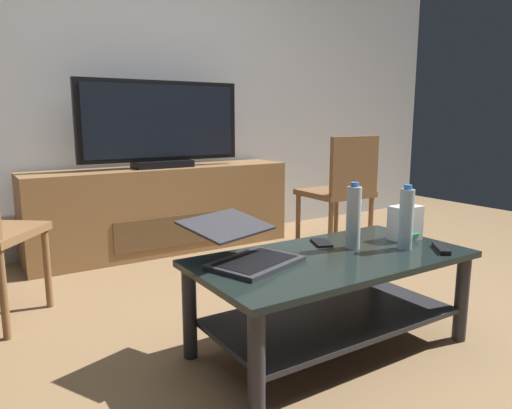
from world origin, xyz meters
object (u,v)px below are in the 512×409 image
water_bottle_near (354,217)px  television (161,126)px  coffee_table (331,285)px  dining_chair (342,188)px  water_bottle_far (406,219)px  router_box (405,223)px  tv_remote (441,248)px  cell_phone (321,243)px  laptop (244,247)px  media_cabinet (163,209)px

water_bottle_near → television: bearing=95.3°
coffee_table → dining_chair: 1.50m
dining_chair → water_bottle_far: bearing=-120.9°
dining_chair → router_box: (-0.56, -1.04, 0.00)m
television → water_bottle_near: bearing=-84.7°
tv_remote → coffee_table: bearing=-164.3°
water_bottle_near → cell_phone: bearing=117.9°
television → dining_chair: 1.39m
coffee_table → water_bottle_far: 0.44m
water_bottle_far → cell_phone: (-0.26, 0.27, -0.13)m
router_box → laptop: bearing=173.0°
media_cabinet → laptop: media_cabinet is taller
television → router_box: size_ratio=7.50×
cell_phone → water_bottle_far: bearing=-22.6°
dining_chair → cell_phone: dining_chair is taller
router_box → cell_phone: (-0.39, 0.15, -0.08)m
media_cabinet → router_box: media_cabinet is taller
media_cabinet → cell_phone: bearing=-86.7°
coffee_table → tv_remote: bearing=-23.9°
media_cabinet → tv_remote: media_cabinet is taller
coffee_table → water_bottle_near: 0.32m
coffee_table → tv_remote: 0.52m
laptop → coffee_table: bearing=-19.0°
router_box → tv_remote: router_box is taller
dining_chair → water_bottle_far: 1.35m
media_cabinet → coffee_table: bearing=-89.6°
dining_chair → tv_remote: (-0.58, -1.26, -0.07)m
water_bottle_near → tv_remote: (0.30, -0.24, -0.13)m
water_bottle_near → tv_remote: water_bottle_near is taller
tv_remote → laptop: bearing=-162.2°
coffee_table → media_cabinet: bearing=90.4°
television → water_bottle_near: 1.86m
coffee_table → router_box: (0.48, 0.02, 0.21)m
media_cabinet → cell_phone: 1.71m
television → router_box: television is taller
router_box → water_bottle_near: (-0.32, 0.02, 0.06)m
coffee_table → router_box: size_ratio=7.35×
media_cabinet → tv_remote: (0.47, -2.08, 0.11)m
water_bottle_far → cell_phone: bearing=133.9°
coffee_table → laptop: 0.43m
television → water_bottle_near: size_ratio=4.09×
coffee_table → cell_phone: (0.09, 0.17, 0.13)m
cell_phone → water_bottle_near: bearing=-38.6°
coffee_table → tv_remote: size_ratio=7.46×
television → tv_remote: (0.47, -2.06, -0.51)m
television → tv_remote: 2.17m
laptop → water_bottle_far: 0.74m
television → laptop: size_ratio=2.47×
coffee_table → dining_chair: bearing=45.7°
router_box → water_bottle_far: 0.19m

